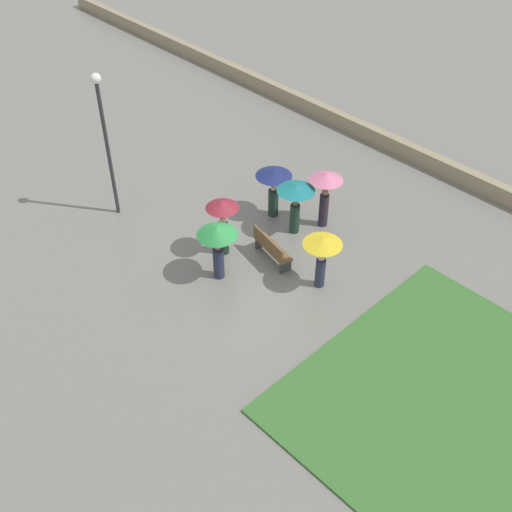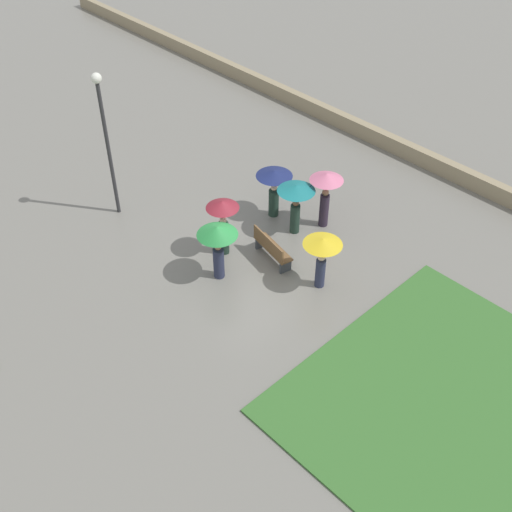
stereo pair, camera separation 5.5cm
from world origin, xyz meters
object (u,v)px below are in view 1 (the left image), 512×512
lamp_post (104,129)px  crowd_person_teal (296,196)px  crowd_person_green (217,238)px  park_bench (271,248)px  crowd_person_yellow (322,250)px  crowd_person_maroon (223,216)px  crowd_person_navy (274,182)px  crowd_person_pink (326,186)px

lamp_post → crowd_person_teal: (-4.80, -3.47, -1.73)m
crowd_person_green → lamp_post: bearing=99.5°
park_bench → crowd_person_yellow: (-1.78, -0.22, 0.88)m
crowd_person_yellow → crowd_person_teal: bearing=-132.3°
park_bench → crowd_person_teal: bearing=-61.0°
crowd_person_maroon → crowd_person_teal: (-0.78, -2.32, -0.02)m
park_bench → crowd_person_teal: 1.85m
lamp_post → crowd_person_navy: lamp_post is taller
crowd_person_maroon → crowd_person_teal: crowd_person_maroon is taller
lamp_post → crowd_person_navy: bearing=-135.6°
crowd_person_pink → crowd_person_teal: crowd_person_pink is taller
crowd_person_pink → crowd_person_yellow: 2.92m
crowd_person_green → crowd_person_yellow: bearing=-45.7°
lamp_post → crowd_person_yellow: (-7.06, -2.16, -1.77)m
park_bench → lamp_post: (5.28, 1.94, 2.65)m
lamp_post → crowd_person_teal: lamp_post is taller
crowd_person_maroon → crowd_person_pink: (-1.18, -3.25, 0.10)m
crowd_person_navy → crowd_person_teal: (-1.10, 0.15, 0.09)m
crowd_person_navy → crowd_person_pink: (-1.50, -0.78, 0.20)m
park_bench → crowd_person_maroon: (1.27, 0.78, 0.93)m
park_bench → crowd_person_maroon: 1.76m
crowd_person_navy → crowd_person_teal: crowd_person_teal is taller
lamp_post → crowd_person_pink: 7.00m
crowd_person_green → crowd_person_teal: (-0.05, -3.16, -0.07)m
crowd_person_maroon → crowd_person_yellow: crowd_person_maroon is taller
crowd_person_green → crowd_person_pink: crowd_person_pink is taller
crowd_person_navy → crowd_person_green: bearing=163.1°
crowd_person_yellow → park_bench: bearing=-95.1°
lamp_post → crowd_person_green: 5.04m
crowd_person_pink → crowd_person_yellow: crowd_person_pink is taller
crowd_person_maroon → crowd_person_green: bearing=-33.4°
crowd_person_navy → crowd_person_maroon: bearing=153.0°
crowd_person_navy → crowd_person_yellow: (-3.36, 1.46, 0.05)m
park_bench → crowd_person_yellow: crowd_person_yellow is taller
crowd_person_navy → crowd_person_teal: 1.11m
crowd_person_green → crowd_person_pink: 4.11m
lamp_post → crowd_person_maroon: lamp_post is taller
lamp_post → crowd_person_teal: 6.17m
lamp_post → crowd_person_green: size_ratio=2.66×
crowd_person_navy → crowd_person_teal: bearing=-132.0°
park_bench → crowd_person_navy: 2.45m
crowd_person_yellow → crowd_person_green: bearing=-63.6°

